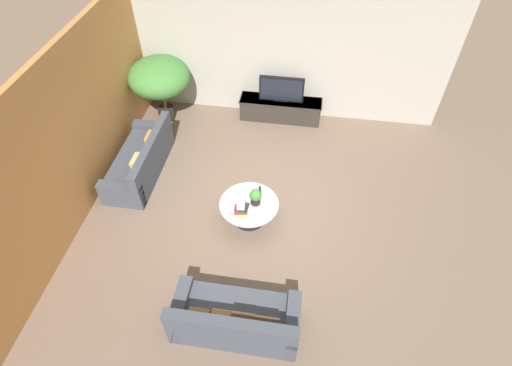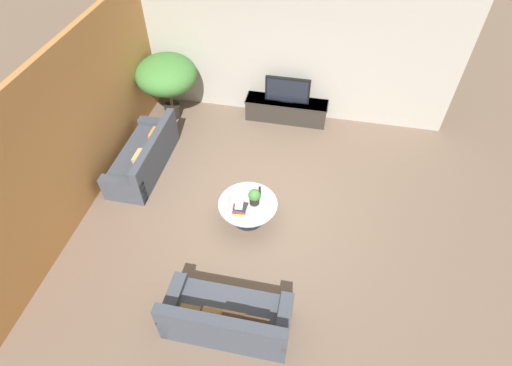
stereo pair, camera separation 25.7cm
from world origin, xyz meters
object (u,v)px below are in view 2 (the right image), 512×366
Objects in this scene: potted_palm_tall at (166,76)px; potted_plant_tabletop at (254,197)px; television at (287,90)px; couch_by_wall at (144,158)px; media_console at (286,110)px; coffee_table at (248,208)px; couch_near_entry at (227,319)px.

potted_palm_tall is 3.80m from potted_plant_tabletop.
couch_by_wall is (-2.65, -2.26, -0.54)m from television.
potted_palm_tall is 4.81× the size of potted_plant_tabletop.
potted_palm_tall is (-0.06, 1.84, 0.83)m from couch_by_wall.
couch_by_wall reaches higher than media_console.
coffee_table is 0.70× the size of potted_palm_tall.
potted_plant_tabletop reaches higher than coffee_table.
potted_palm_tall is at bearing -171.28° from media_console.
television is 0.95× the size of coffee_table.
couch_by_wall is 2.71m from potted_plant_tabletop.
couch_near_entry is 5.62m from potted_palm_tall.
potted_plant_tabletop is (-0.03, 2.16, 0.32)m from couch_near_entry.
coffee_table is 2.13m from couch_near_entry.
potted_plant_tabletop is at bearing -92.18° from television.
potted_plant_tabletop is at bearing 70.50° from couch_by_wall.
media_console is 5.98× the size of potted_plant_tabletop.
coffee_table is 3.36× the size of potted_plant_tabletop.
television is (-0.00, -0.00, 0.55)m from media_console.
media_console is 3.18m from potted_plant_tabletop.
media_console is 5.32m from couch_near_entry.
coffee_table is 2.59m from couch_by_wall.
couch_by_wall is at bearing 160.50° from potted_plant_tabletop.
television reaches higher than couch_by_wall.
couch_near_entry is (-0.09, -5.32, -0.53)m from television.
potted_palm_tall reaches higher than couch_near_entry.
couch_near_entry is 1.20× the size of potted_palm_tall.
media_console is 0.93× the size of couch_by_wall.
potted_palm_tall is (-2.47, 2.77, 0.80)m from coffee_table.
couch_near_entry is at bearing -89.20° from potted_plant_tabletop.
potted_plant_tabletop is at bearing -89.20° from couch_near_entry.
television reaches higher than coffee_table.
potted_plant_tabletop is at bearing 16.29° from coffee_table.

